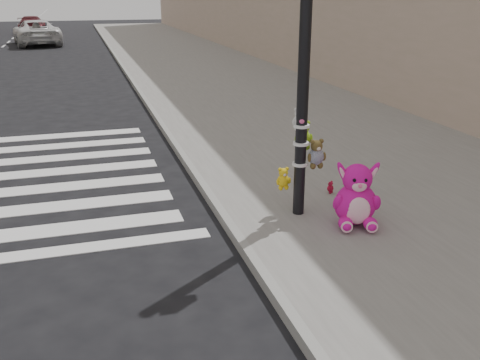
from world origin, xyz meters
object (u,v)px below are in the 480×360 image
object	(u,v)px
pink_bunny	(356,199)
red_teddy	(330,187)
car_white_near	(36,32)
signal_pole	(304,100)

from	to	relation	value
pink_bunny	red_teddy	distance (m)	1.25
red_teddy	car_white_near	world-z (taller)	car_white_near
signal_pole	car_white_near	world-z (taller)	signal_pole
red_teddy	car_white_near	xyz separation A→B (m)	(-5.95, 28.84, 0.51)
signal_pole	car_white_near	distance (m)	29.90
pink_bunny	red_teddy	bearing A→B (deg)	97.70
signal_pole	car_white_near	xyz separation A→B (m)	(-5.18, 29.43, -1.05)
car_white_near	red_teddy	bearing A→B (deg)	93.31
pink_bunny	car_white_near	distance (m)	30.58
pink_bunny	red_teddy	world-z (taller)	pink_bunny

